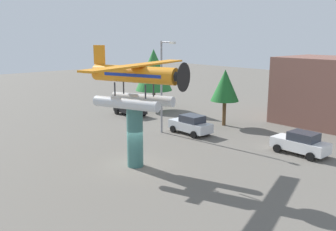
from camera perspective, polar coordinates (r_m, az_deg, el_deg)
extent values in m
plane|color=#605B54|center=(26.17, -4.97, -7.65)|extent=(140.00, 140.00, 0.00)
cylinder|color=#386B66|center=(25.54, -5.05, -3.23)|extent=(1.10, 1.10, 4.18)
cylinder|color=silver|center=(24.20, -6.47, 1.80)|extent=(4.75, 2.28, 0.70)
cylinder|color=#333338|center=(23.82, -3.46, 3.65)|extent=(0.13, 0.13, 0.90)
cylinder|color=#333338|center=(25.17, -8.10, 4.00)|extent=(0.13, 0.13, 0.90)
cylinder|color=silver|center=(25.83, -3.92, 2.51)|extent=(4.75, 2.28, 0.70)
cylinder|color=#333338|center=(24.66, -2.22, 3.95)|extent=(0.13, 0.13, 0.90)
cylinder|color=#333338|center=(25.97, -6.78, 4.29)|extent=(0.13, 0.13, 0.90)
cylinder|color=orange|center=(24.76, -5.24, 6.27)|extent=(6.21, 3.13, 1.10)
cube|color=#193399|center=(24.65, -4.85, 6.26)|extent=(4.47, 2.54, 0.20)
cone|color=#262628|center=(23.11, 1.51, 5.90)|extent=(0.96, 1.07, 0.88)
cylinder|color=black|center=(22.93, 2.40, 5.85)|extent=(0.65, 1.71, 1.80)
cube|color=orange|center=(24.48, -4.48, 7.66)|extent=(4.56, 10.16, 0.12)
cube|color=orange|center=(26.41, -10.33, 6.71)|extent=(1.61, 2.87, 0.10)
cube|color=orange|center=(26.33, -10.42, 9.09)|extent=(0.89, 0.42, 1.30)
cube|color=black|center=(42.30, -5.81, 1.01)|extent=(4.20, 1.70, 0.80)
cube|color=#2D333D|center=(41.97, -5.63, 1.93)|extent=(2.00, 1.56, 0.64)
cylinder|color=black|center=(43.97, -5.88, 0.90)|extent=(0.64, 0.22, 0.64)
cylinder|color=black|center=(42.97, -7.82, 0.59)|extent=(0.64, 0.22, 0.64)
cylinder|color=black|center=(41.85, -3.72, 0.37)|extent=(0.64, 0.22, 0.64)
cylinder|color=black|center=(40.79, -5.71, 0.02)|extent=(0.64, 0.22, 0.64)
cube|color=silver|center=(34.25, 3.40, -1.60)|extent=(4.20, 1.70, 0.80)
cube|color=#2D333D|center=(33.91, 3.72, -0.49)|extent=(2.00, 1.56, 0.64)
cylinder|color=black|center=(35.89, 2.89, -1.61)|extent=(0.64, 0.22, 0.64)
cylinder|color=black|center=(34.69, 0.77, -2.08)|extent=(0.64, 0.22, 0.64)
cylinder|color=black|center=(34.08, 6.07, -2.41)|extent=(0.64, 0.22, 0.64)
cylinder|color=black|center=(32.81, 3.94, -2.94)|extent=(0.64, 0.22, 0.64)
cube|color=white|center=(30.05, 19.44, -4.25)|extent=(4.20, 1.70, 0.80)
cube|color=#2D333D|center=(29.75, 19.95, -3.01)|extent=(2.00, 1.56, 0.64)
cylinder|color=black|center=(31.55, 18.06, -4.15)|extent=(0.64, 0.22, 0.64)
cylinder|color=black|center=(30.06, 16.30, -4.83)|extent=(0.64, 0.22, 0.64)
cylinder|color=black|center=(30.35, 22.45, -5.12)|extent=(0.64, 0.22, 0.64)
cylinder|color=black|center=(28.80, 20.85, -5.90)|extent=(0.64, 0.22, 0.64)
cylinder|color=gray|center=(33.99, -1.00, 4.25)|extent=(0.18, 0.18, 8.35)
cylinder|color=gray|center=(33.07, -0.11, 11.12)|extent=(1.60, 0.12, 0.12)
cube|color=silver|center=(32.55, 0.72, 11.01)|extent=(0.50, 0.28, 0.20)
cylinder|color=brown|center=(45.31, -2.16, 2.40)|extent=(0.36, 0.36, 2.36)
cone|color=#287033|center=(44.84, -2.19, 6.97)|extent=(4.40, 4.40, 4.89)
cylinder|color=brown|center=(37.68, 8.55, 0.37)|extent=(0.36, 0.36, 2.48)
cone|color=#1E6028|center=(37.21, 8.68, 4.58)|extent=(2.79, 2.79, 3.10)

